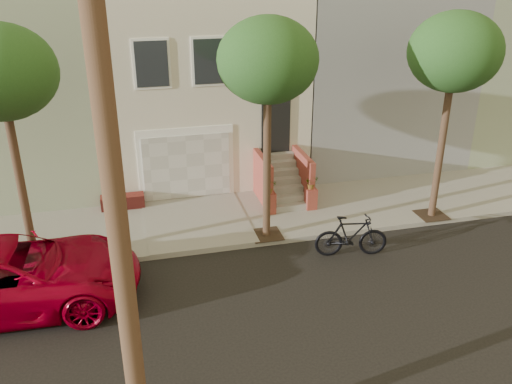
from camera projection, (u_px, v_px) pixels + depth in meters
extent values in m
plane|color=black|center=(269.00, 323.00, 12.44)|extent=(90.00, 90.00, 0.00)
cube|color=gray|center=(224.00, 220.00, 17.16)|extent=(40.00, 3.70, 0.15)
cube|color=#BAB29E|center=(193.00, 72.00, 20.92)|extent=(7.00, 8.00, 7.00)
cube|color=gray|center=(6.00, 81.00, 19.40)|extent=(6.50, 8.00, 7.00)
cube|color=gray|center=(355.00, 64.00, 22.44)|extent=(6.50, 8.00, 7.00)
cube|color=gray|center=(491.00, 58.00, 23.90)|extent=(6.50, 8.00, 7.00)
cube|color=white|center=(186.00, 163.00, 18.09)|extent=(3.20, 0.12, 2.50)
cube|color=silver|center=(187.00, 167.00, 18.08)|extent=(2.90, 0.06, 2.20)
cube|color=gray|center=(196.00, 220.00, 16.93)|extent=(3.20, 3.70, 0.02)
cube|color=maroon|center=(123.00, 201.00, 17.73)|extent=(1.40, 0.45, 0.44)
cube|color=black|center=(276.00, 124.00, 18.28)|extent=(1.00, 0.06, 2.00)
cube|color=#3F4751|center=(152.00, 64.00, 16.50)|extent=(1.00, 0.06, 1.40)
cube|color=white|center=(152.00, 64.00, 16.52)|extent=(1.15, 0.05, 1.55)
cube|color=#3F4751|center=(210.00, 61.00, 16.90)|extent=(1.00, 0.06, 1.40)
cube|color=white|center=(210.00, 61.00, 16.92)|extent=(1.15, 0.05, 1.55)
cube|color=#3F4751|center=(265.00, 59.00, 17.31)|extent=(1.00, 0.06, 1.40)
cube|color=white|center=(265.00, 59.00, 17.32)|extent=(1.15, 0.05, 1.55)
cube|color=gray|center=(290.00, 207.00, 17.61)|extent=(1.20, 0.28, 0.20)
cube|color=gray|center=(288.00, 198.00, 17.78)|extent=(1.20, 0.28, 0.20)
cube|color=gray|center=(285.00, 189.00, 17.95)|extent=(1.20, 0.28, 0.20)
cube|color=gray|center=(283.00, 181.00, 18.12)|extent=(1.20, 0.28, 0.20)
cube|color=gray|center=(281.00, 172.00, 18.29)|extent=(1.20, 0.28, 0.20)
cube|color=gray|center=(278.00, 164.00, 18.45)|extent=(1.20, 0.28, 0.20)
cube|color=gray|center=(276.00, 156.00, 18.62)|extent=(1.20, 0.28, 0.20)
cube|color=brown|center=(263.00, 180.00, 17.92)|extent=(0.18, 1.96, 1.60)
cube|color=brown|center=(303.00, 176.00, 18.23)|extent=(0.18, 1.96, 1.60)
cube|color=brown|center=(270.00, 203.00, 17.32)|extent=(0.35, 0.35, 0.70)
imported|color=#1D4619|center=(270.00, 186.00, 17.09)|extent=(0.40, 0.35, 0.45)
cube|color=brown|center=(311.00, 198.00, 17.63)|extent=(0.35, 0.35, 0.70)
imported|color=#1D4619|center=(312.00, 182.00, 17.40)|extent=(0.41, 0.35, 0.45)
cube|color=#2D2116|center=(36.00, 262.00, 14.61)|extent=(0.90, 0.90, 0.02)
cylinder|color=#39291A|center=(22.00, 192.00, 13.77)|extent=(0.22, 0.22, 4.20)
cube|color=#2D2116|center=(266.00, 235.00, 16.07)|extent=(0.90, 0.90, 0.02)
cylinder|color=#39291A|center=(267.00, 169.00, 15.23)|extent=(0.22, 0.22, 4.20)
ellipsoid|color=#1D4619|center=(268.00, 60.00, 14.00)|extent=(2.70, 2.57, 2.29)
cube|color=#2D2116|center=(431.00, 215.00, 17.30)|extent=(0.90, 0.90, 0.02)
cylinder|color=#39291A|center=(440.00, 153.00, 16.46)|extent=(0.22, 0.22, 4.20)
ellipsoid|color=#1D4619|center=(455.00, 52.00, 15.23)|extent=(2.70, 2.57, 2.29)
cylinder|color=#493322|center=(114.00, 191.00, 6.92)|extent=(0.30, 0.30, 10.00)
imported|color=#9A001A|center=(10.00, 276.00, 12.72)|extent=(6.14, 2.96, 1.69)
imported|color=black|center=(351.00, 236.00, 15.03)|extent=(2.12, 0.94, 1.23)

